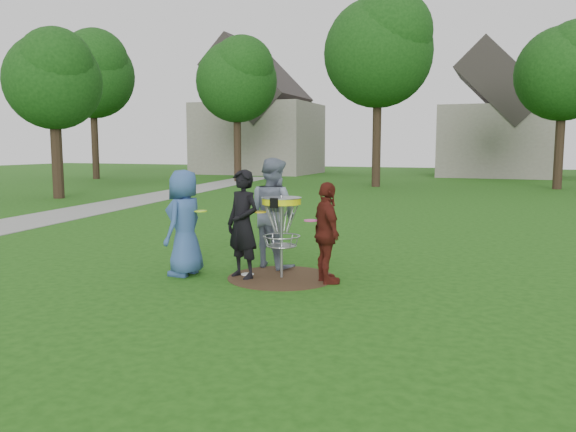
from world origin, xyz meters
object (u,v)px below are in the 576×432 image
(player_black, at_px, (243,224))
(player_grey, at_px, (273,213))
(player_maroon, at_px, (327,233))
(player_blue, at_px, (184,223))
(disc_golf_basket, at_px, (281,217))

(player_black, height_order, player_grey, player_grey)
(player_maroon, bearing_deg, player_grey, 21.34)
(player_blue, height_order, player_grey, player_grey)
(player_maroon, bearing_deg, player_blue, 61.78)
(player_blue, bearing_deg, player_grey, 135.16)
(player_black, height_order, disc_golf_basket, player_black)
(player_blue, relative_size, player_maroon, 1.11)
(player_blue, height_order, player_maroon, player_blue)
(player_black, xyz_separation_m, disc_golf_basket, (0.60, 0.22, 0.12))
(player_grey, bearing_deg, player_blue, 67.03)
(player_maroon, bearing_deg, disc_golf_basket, 49.21)
(player_maroon, relative_size, disc_golf_basket, 1.17)
(player_grey, bearing_deg, player_maroon, 169.13)
(player_blue, relative_size, disc_golf_basket, 1.30)
(player_blue, distance_m, player_black, 1.02)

